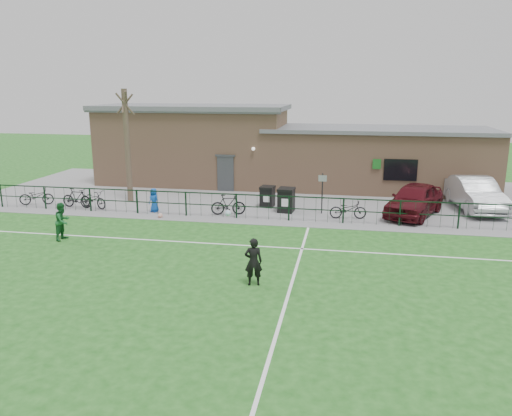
% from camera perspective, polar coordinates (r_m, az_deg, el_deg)
% --- Properties ---
extents(ground, '(90.00, 90.00, 0.00)m').
position_cam_1_polar(ground, '(16.06, -3.29, -8.73)').
color(ground, '#1A5218').
rests_on(ground, ground).
extents(paving_strip, '(34.00, 13.00, 0.02)m').
position_cam_1_polar(paving_strip, '(28.79, 3.08, 1.48)').
color(paving_strip, slate).
rests_on(paving_strip, ground).
extents(pitch_line_touch, '(28.00, 0.10, 0.01)m').
position_cam_1_polar(pitch_line_touch, '(23.31, 1.25, -1.48)').
color(pitch_line_touch, white).
rests_on(pitch_line_touch, ground).
extents(pitch_line_mid, '(28.00, 0.10, 0.01)m').
position_cam_1_polar(pitch_line_mid, '(19.73, -0.53, -4.34)').
color(pitch_line_mid, white).
rests_on(pitch_line_mid, ground).
extents(pitch_line_perp, '(0.10, 16.00, 0.01)m').
position_cam_1_polar(pitch_line_perp, '(15.74, 3.90, -9.22)').
color(pitch_line_perp, white).
rests_on(pitch_line_perp, ground).
extents(perimeter_fence, '(28.00, 0.10, 1.20)m').
position_cam_1_polar(perimeter_fence, '(23.35, 1.34, 0.06)').
color(perimeter_fence, black).
rests_on(perimeter_fence, ground).
extents(bare_tree, '(0.30, 0.30, 6.00)m').
position_cam_1_polar(bare_tree, '(27.64, -14.49, 6.84)').
color(bare_tree, '#48382B').
rests_on(bare_tree, ground).
extents(wheelie_bin_left, '(0.73, 0.81, 0.99)m').
position_cam_1_polar(wheelie_bin_left, '(25.90, 1.32, 1.24)').
color(wheelie_bin_left, black).
rests_on(wheelie_bin_left, paving_strip).
extents(wheelie_bin_right, '(0.81, 0.90, 1.11)m').
position_cam_1_polar(wheelie_bin_right, '(24.85, 3.48, 0.83)').
color(wheelie_bin_right, black).
rests_on(wheelie_bin_right, paving_strip).
extents(sign_post, '(0.06, 0.06, 2.00)m').
position_cam_1_polar(sign_post, '(24.57, 7.57, 1.64)').
color(sign_post, black).
rests_on(sign_post, paving_strip).
extents(car_maroon, '(3.55, 4.93, 1.56)m').
position_cam_1_polar(car_maroon, '(25.26, 17.66, 0.93)').
color(car_maroon, '#4B0D15').
rests_on(car_maroon, paving_strip).
extents(car_silver, '(2.31, 5.14, 1.64)m').
position_cam_1_polar(car_silver, '(27.52, 23.73, 1.51)').
color(car_silver, '#A7AAAF').
rests_on(car_silver, paving_strip).
extents(bicycle_a, '(1.84, 1.15, 0.91)m').
position_cam_1_polar(bicycle_a, '(28.74, -23.80, 1.24)').
color(bicycle_a, black).
rests_on(bicycle_a, paving_strip).
extents(bicycle_b, '(1.72, 0.63, 1.01)m').
position_cam_1_polar(bicycle_b, '(27.27, -19.79, 1.09)').
color(bicycle_b, black).
rests_on(bicycle_b, paving_strip).
extents(bicycle_c, '(1.87, 1.22, 0.93)m').
position_cam_1_polar(bicycle_c, '(26.92, -18.09, 0.97)').
color(bicycle_c, black).
rests_on(bicycle_c, paving_strip).
extents(bicycle_d, '(1.74, 0.87, 1.01)m').
position_cam_1_polar(bicycle_d, '(24.26, -3.19, 0.39)').
color(bicycle_d, black).
rests_on(bicycle_d, paving_strip).
extents(bicycle_e, '(1.77, 0.79, 0.90)m').
position_cam_1_polar(bicycle_e, '(23.93, 10.48, -0.15)').
color(bicycle_e, black).
rests_on(bicycle_e, paving_strip).
extents(spectator_child, '(0.68, 0.57, 1.19)m').
position_cam_1_polar(spectator_child, '(25.29, -11.58, 0.89)').
color(spectator_child, '#124AAC').
rests_on(spectator_child, paving_strip).
extents(goalkeeper_kick, '(2.00, 3.47, 1.60)m').
position_cam_1_polar(goalkeeper_kick, '(15.83, -0.41, -5.95)').
color(goalkeeper_kick, black).
rests_on(goalkeeper_kick, ground).
extents(outfield_player, '(0.66, 0.81, 1.55)m').
position_cam_1_polar(outfield_player, '(21.81, -21.23, -1.41)').
color(outfield_player, '#195A29').
rests_on(outfield_player, ground).
extents(ball_ground, '(0.24, 0.24, 0.24)m').
position_cam_1_polar(ball_ground, '(24.23, -10.89, -0.85)').
color(ball_ground, silver).
rests_on(ball_ground, ground).
extents(clubhouse, '(24.25, 5.40, 4.96)m').
position_cam_1_polar(clubhouse, '(31.46, 2.25, 6.64)').
color(clubhouse, tan).
rests_on(clubhouse, ground).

